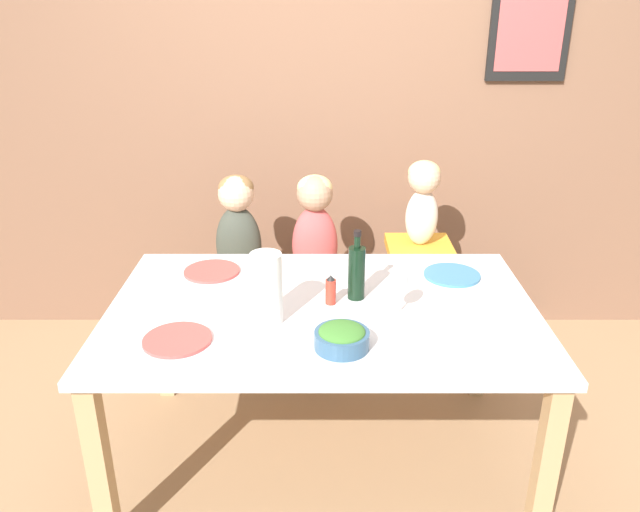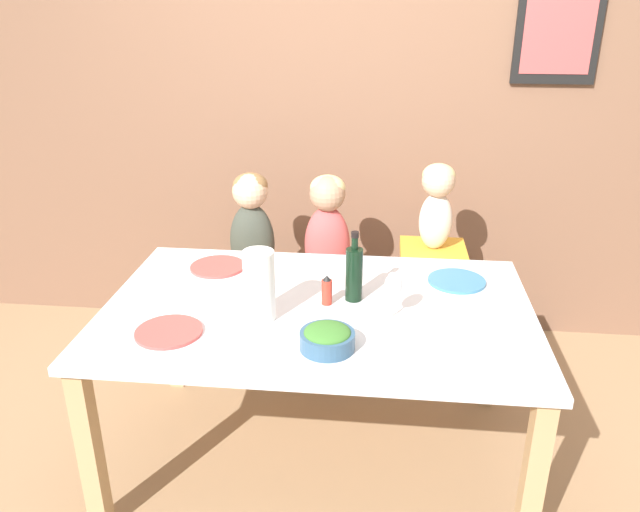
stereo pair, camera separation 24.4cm
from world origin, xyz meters
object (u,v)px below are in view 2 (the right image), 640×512
(paper_towel_roll, at_px, (259,286))
(dinner_plate_back_left, at_px, (218,267))
(dinner_plate_back_right, at_px, (457,281))
(wine_bottle, at_px, (354,272))
(chair_far_left, at_px, (255,292))
(salad_bowl_large, at_px, (327,338))
(person_baby_right, at_px, (437,196))
(dinner_plate_front_left, at_px, (169,332))
(chair_far_center, at_px, (327,296))
(chair_right_highchair, at_px, (431,277))
(person_child_left, at_px, (252,221))
(person_child_center, at_px, (327,224))
(wine_glass_near, at_px, (393,286))

(paper_towel_roll, xyz_separation_m, dinner_plate_back_left, (-0.28, 0.44, -0.13))
(dinner_plate_back_right, bearing_deg, wine_bottle, -154.39)
(chair_far_left, bearing_deg, dinner_plate_back_left, -97.86)
(salad_bowl_large, bearing_deg, person_baby_right, 68.15)
(salad_bowl_large, xyz_separation_m, dinner_plate_front_left, (-0.58, 0.04, -0.04))
(salad_bowl_large, bearing_deg, chair_far_center, 95.36)
(chair_far_left, bearing_deg, chair_far_center, 0.00)
(person_baby_right, height_order, dinner_plate_back_right, person_baby_right)
(dinner_plate_back_right, bearing_deg, chair_right_highchair, 97.46)
(chair_right_highchair, distance_m, person_child_left, 0.96)
(person_baby_right, relative_size, dinner_plate_back_right, 1.77)
(chair_far_left, distance_m, person_baby_right, 1.08)
(dinner_plate_front_left, bearing_deg, chair_right_highchair, 45.60)
(wine_bottle, xyz_separation_m, dinner_plate_front_left, (-0.65, -0.34, -0.11))
(chair_far_left, xyz_separation_m, person_child_left, (-0.00, 0.00, 0.40))
(person_child_left, distance_m, dinner_plate_back_left, 0.46)
(person_baby_right, height_order, wine_bottle, person_baby_right)
(person_child_center, relative_size, dinner_plate_front_left, 2.35)
(paper_towel_roll, bearing_deg, dinner_plate_back_left, 122.68)
(person_baby_right, relative_size, wine_bottle, 1.49)
(person_child_center, xyz_separation_m, wine_bottle, (0.17, -0.69, 0.06))
(chair_right_highchair, height_order, person_child_left, person_child_left)
(person_child_center, relative_size, dinner_plate_back_right, 2.35)
(chair_far_center, height_order, dinner_plate_back_left, dinner_plate_back_left)
(person_baby_right, bearing_deg, chair_right_highchair, -90.00)
(dinner_plate_back_left, bearing_deg, person_child_center, 45.13)
(wine_glass_near, height_order, dinner_plate_front_left, wine_glass_near)
(chair_far_left, distance_m, wine_bottle, 1.00)
(person_child_center, distance_m, wine_glass_near, 0.89)
(chair_right_highchair, relative_size, person_child_left, 1.20)
(person_child_center, height_order, dinner_plate_back_right, person_child_center)
(person_child_left, xyz_separation_m, salad_bowl_large, (0.49, -1.08, -0.02))
(person_baby_right, relative_size, wine_glass_near, 2.31)
(wine_bottle, bearing_deg, person_child_center, 103.81)
(person_baby_right, xyz_separation_m, salad_bowl_large, (-0.43, -1.08, -0.18))
(paper_towel_roll, height_order, salad_bowl_large, paper_towel_roll)
(wine_bottle, bearing_deg, chair_far_center, 103.84)
(paper_towel_roll, height_order, dinner_plate_back_right, paper_towel_roll)
(person_child_center, distance_m, paper_towel_roll, 0.91)
(chair_far_center, distance_m, wine_glass_near, 1.01)
(chair_right_highchair, height_order, dinner_plate_back_right, dinner_plate_back_right)
(person_child_left, xyz_separation_m, person_child_center, (0.39, 0.00, 0.00))
(dinner_plate_back_left, bearing_deg, wine_glass_near, -26.11)
(person_child_left, relative_size, person_baby_right, 1.32)
(wine_bottle, distance_m, wine_glass_near, 0.20)
(salad_bowl_large, height_order, dinner_plate_front_left, salad_bowl_large)
(chair_far_left, bearing_deg, person_child_left, 90.00)
(chair_far_left, relative_size, person_baby_right, 1.10)
(chair_far_left, xyz_separation_m, dinner_plate_back_left, (-0.06, -0.45, 0.34))
(chair_far_left, relative_size, salad_bowl_large, 2.48)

